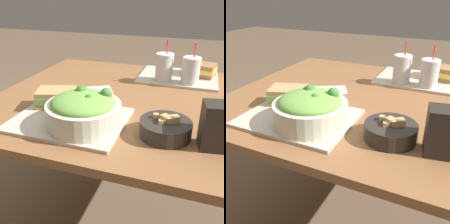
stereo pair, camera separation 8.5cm
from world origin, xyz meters
TOP-DOWN VIEW (x-y plane):
  - ground_plane at (0.00, 0.00)m, footprint 12.00×12.00m
  - dining_table at (0.00, 0.00)m, footprint 1.21×1.02m
  - tray_near at (-0.18, -0.29)m, footprint 0.39×0.31m
  - tray_far at (0.13, 0.33)m, footprint 0.39×0.31m
  - salad_bowl at (-0.11, -0.31)m, footprint 0.25×0.25m
  - soup_bowl at (0.16, -0.28)m, footprint 0.16×0.16m
  - sandwich_near at (-0.28, -0.20)m, footprint 0.17×0.15m
  - baguette_near at (-0.17, -0.17)m, footprint 0.12×0.10m
  - sandwich_far at (0.23, 0.38)m, footprint 0.18×0.15m
  - drink_cup_dark at (0.07, 0.23)m, footprint 0.08×0.08m
  - drink_cup_red at (0.20, 0.23)m, footprint 0.08×0.08m
  - chip_bag at (0.32, -0.30)m, footprint 0.13×0.09m
  - napkin_folded at (-0.20, 0.02)m, footprint 0.18×0.16m

SIDE VIEW (x-z plane):
  - ground_plane at x=0.00m, z-range 0.00..0.00m
  - dining_table at x=0.00m, z-range 0.28..1.04m
  - napkin_folded at x=-0.20m, z-range 0.76..0.76m
  - tray_near at x=-0.18m, z-range 0.76..0.77m
  - tray_far at x=0.13m, z-range 0.76..0.77m
  - soup_bowl at x=0.16m, z-range 0.75..0.82m
  - baguette_near at x=-0.17m, z-range 0.77..0.83m
  - sandwich_far at x=0.23m, z-range 0.77..0.83m
  - sandwich_near at x=-0.28m, z-range 0.77..0.83m
  - salad_bowl at x=-0.11m, z-range 0.76..0.89m
  - chip_bag at x=0.32m, z-range 0.76..0.90m
  - drink_cup_red at x=0.20m, z-range 0.73..0.93m
  - drink_cup_dark at x=0.07m, z-range 0.73..0.93m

